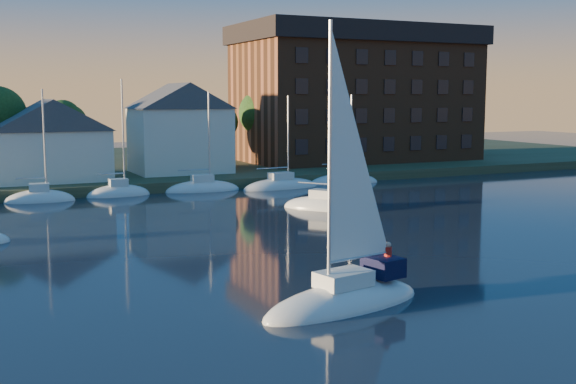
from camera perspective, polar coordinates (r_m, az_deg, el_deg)
ground at (r=25.43m, az=14.31°, el=-14.31°), size 260.00×260.00×0.00m
shoreline_land at (r=94.74m, az=-15.95°, el=1.62°), size 160.00×50.00×2.00m
wooden_dock at (r=72.29m, az=-12.93°, el=-0.05°), size 120.00×3.00×1.00m
clubhouse_centre at (r=75.72m, az=-18.32°, el=4.00°), size 11.55×8.40×8.08m
clubhouse_east at (r=80.54m, az=-8.56°, el=5.11°), size 10.50×8.40×9.80m
condo_block at (r=96.51m, az=5.40°, el=7.81°), size 31.00×17.00×17.40m
tree_line at (r=82.88m, az=-13.38°, el=5.87°), size 93.40×5.40×8.90m
moored_fleet at (r=68.06m, az=-18.97°, el=-0.66°), size 71.50×2.40×12.05m
hero_sailboat at (r=32.73m, az=4.60°, el=-8.04°), size 9.09×4.48×13.66m
drifting_sailboat_right at (r=60.17m, az=2.76°, el=-1.29°), size 6.28×7.08×11.35m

